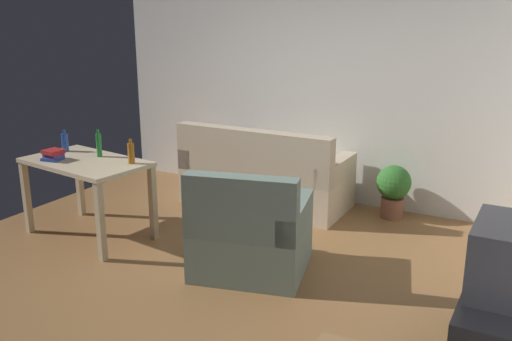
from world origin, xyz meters
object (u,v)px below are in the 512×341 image
couch (264,179)px  potted_plant (393,188)px  tv_stand (498,326)px  desk (86,171)px  bottle_amber (131,153)px  bottle_green (99,145)px  armchair (250,236)px  bottle_blue (65,142)px  tv (508,258)px  book_stack (53,155)px

couch → potted_plant: bearing=-167.2°
tv_stand → desk: size_ratio=0.86×
desk → bottle_amber: 0.52m
tv_stand → bottle_green: (-3.70, 0.48, 0.64)m
tv_stand → potted_plant: (-1.27, 2.20, 0.09)m
armchair → bottle_blue: bottle_blue is taller
tv_stand → tv: bearing=-90.0°
bottle_green → bottle_blue: bearing=-179.8°
potted_plant → armchair: (-0.70, -1.85, -0.01)m
bottle_amber → book_stack: bottle_amber is taller
potted_plant → bottle_green: size_ratio=2.13×
tv_stand → armchair: (-1.96, 0.36, 0.08)m
couch → bottle_green: bottle_green is taller
tv_stand → bottle_green: 3.79m
tv_stand → book_stack: size_ratio=5.68×
couch → book_stack: (-1.35, -1.72, 0.50)m
tv → desk: tv is taller
bottle_blue → book_stack: bearing=-61.7°
couch → potted_plant: size_ratio=3.19×
book_stack → bottle_green: bearing=46.7°
potted_plant → bottle_amber: bottle_amber is taller
couch → tv: (2.65, -1.89, 0.39)m
tv → book_stack: tv is taller
bottle_blue → bottle_amber: bearing=-3.0°
tv → armchair: size_ratio=0.56×
bottle_blue → potted_plant: bearing=30.8°
bottle_blue → tv: bearing=-6.5°
book_stack → tv: bearing=-2.5°
tv → bottle_green: 3.74m
bottle_green → tv: bearing=-7.4°
bottle_blue → bottle_amber: (0.90, -0.05, 0.01)m
couch → armchair: same height
couch → desk: size_ratio=1.42×
bottle_amber → armchair: bearing=-3.3°
tv → armchair: same height
tv_stand → book_stack: 4.04m
couch → tv_stand: (2.64, -1.89, -0.07)m
tv_stand → potted_plant: potted_plant is taller
couch → book_stack: bearing=51.9°
tv_stand → bottle_green: size_ratio=4.10×
desk → potted_plant: size_ratio=2.25×
bottle_blue → book_stack: 0.35m
couch → bottle_amber: bearing=67.1°
couch → armchair: 1.68m
couch → potted_plant: (1.38, 0.31, 0.02)m
bottle_blue → couch: bearing=43.0°
couch → bottle_green: size_ratio=6.78×
desk → bottle_amber: bottle_amber is taller
armchair → bottle_green: (-1.74, 0.12, 0.56)m
tv_stand → tv: (0.00, -0.00, 0.46)m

